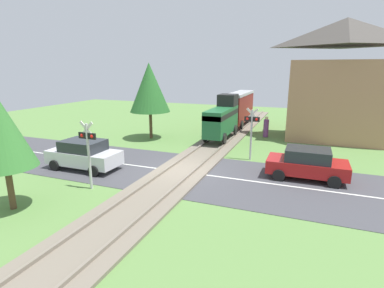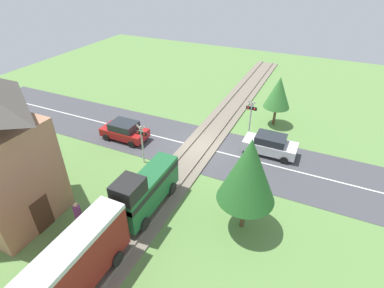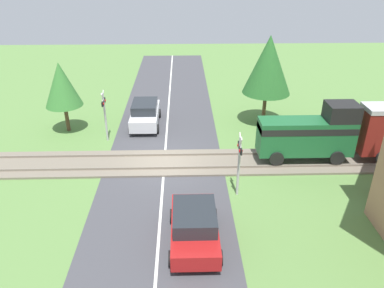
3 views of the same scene
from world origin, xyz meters
name	(u,v)px [view 1 (image 1 of 3)]	position (x,y,z in m)	size (l,w,h in m)	color
ground_plane	(182,172)	(0.00, 0.00, 0.00)	(60.00, 60.00, 0.00)	#5B8442
road_surface	(182,172)	(0.00, 0.00, 0.01)	(48.00, 6.40, 0.02)	#424247
track_bed	(182,171)	(0.00, 0.00, 0.07)	(2.80, 48.00, 0.24)	#756B5B
train	(233,111)	(0.00, 11.14, 1.86)	(1.58, 11.83, 3.18)	#1E6033
car_near_crossing	(84,154)	(-5.21, -1.44, 0.84)	(4.01, 1.91, 1.62)	silver
car_far_side	(307,163)	(6.22, 1.44, 0.81)	(3.84, 1.99, 1.55)	#A81919
crossing_signal_west_approach	(88,146)	(-2.99, -3.60, 2.03)	(0.90, 0.18, 3.17)	#B7B7B7
crossing_signal_east_approach	(252,127)	(2.99, 3.60, 2.03)	(0.90, 0.18, 3.17)	#B7B7B7
station_building	(340,83)	(8.08, 11.31, 4.36)	(7.60, 4.82, 8.93)	#AD7A5B
pedestrian_by_station	(266,128)	(2.97, 10.34, 0.77)	(0.42, 0.42, 1.68)	#7F3D84
tree_roadside_hedge	(150,88)	(-5.46, 6.52, 3.98)	(3.10, 3.10, 5.85)	brown
tree_beyond_track	(2,132)	(-4.52, -6.39, 3.10)	(2.29, 2.29, 4.48)	brown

